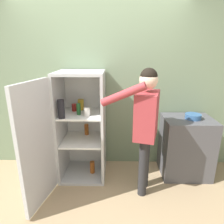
# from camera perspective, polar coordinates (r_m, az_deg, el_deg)

# --- Properties ---
(ground_plane) EXTENTS (12.00, 12.00, 0.00)m
(ground_plane) POSITION_cam_1_polar(r_m,az_deg,el_deg) (2.76, -4.78, -24.02)
(ground_plane) COLOR tan
(wall_back) EXTENTS (7.00, 0.06, 2.55)m
(wall_back) POSITION_cam_1_polar(r_m,az_deg,el_deg) (3.10, -3.58, 7.15)
(wall_back) COLOR gray
(wall_back) RESTS_ON ground_plane
(refrigerator) EXTENTS (0.83, 1.27, 1.55)m
(refrigerator) POSITION_cam_1_polar(r_m,az_deg,el_deg) (2.84, -10.62, -4.54)
(refrigerator) COLOR #B7BABC
(refrigerator) RESTS_ON ground_plane
(person) EXTENTS (0.74, 0.57, 1.63)m
(person) POSITION_cam_1_polar(r_m,az_deg,el_deg) (2.46, 9.63, -1.74)
(person) COLOR #262628
(person) RESTS_ON ground_plane
(counter) EXTENTS (0.69, 0.57, 0.89)m
(counter) POSITION_cam_1_polar(r_m,az_deg,el_deg) (3.21, 20.27, -9.23)
(counter) COLOR #4C4C51
(counter) RESTS_ON ground_plane
(bowl) EXTENTS (0.22, 0.22, 0.07)m
(bowl) POSITION_cam_1_polar(r_m,az_deg,el_deg) (3.04, 22.16, -1.19)
(bowl) COLOR #335B8E
(bowl) RESTS_ON counter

